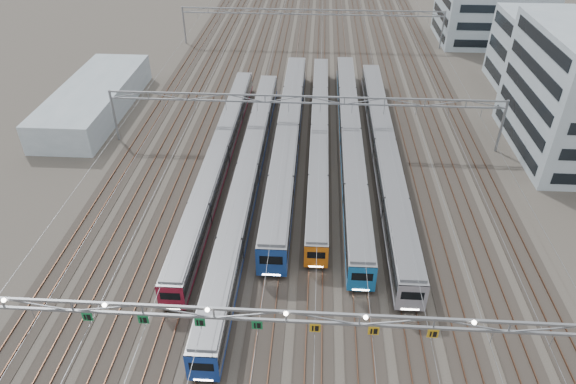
# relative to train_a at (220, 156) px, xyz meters

# --- Properties ---
(ground) EXTENTS (400.00, 400.00, 0.00)m
(ground) POSITION_rel_train_a_xyz_m (11.25, -32.81, -1.96)
(ground) COLOR #47423A
(ground) RESTS_ON ground
(track_bed) EXTENTS (54.00, 260.00, 5.42)m
(track_bed) POSITION_rel_train_a_xyz_m (11.25, 67.19, -0.47)
(track_bed) COLOR #2D2823
(track_bed) RESTS_ON ground
(train_a) EXTENTS (2.63, 53.33, 3.41)m
(train_a) POSITION_rel_train_a_xyz_m (0.00, 0.00, 0.00)
(train_a) COLOR black
(train_a) RESTS_ON ground
(train_b) EXTENTS (2.77, 59.25, 3.60)m
(train_b) POSITION_rel_train_a_xyz_m (4.50, -4.63, 0.10)
(train_b) COLOR black
(train_b) RESTS_ON ground
(train_c) EXTENTS (3.18, 54.40, 4.16)m
(train_c) POSITION_rel_train_a_xyz_m (9.00, 5.58, 0.37)
(train_c) COLOR black
(train_c) RESTS_ON ground
(train_d) EXTENTS (2.55, 54.68, 3.32)m
(train_d) POSITION_rel_train_a_xyz_m (13.50, 7.35, -0.05)
(train_d) COLOR black
(train_d) RESTS_ON ground
(train_e) EXTENTS (2.84, 57.99, 3.70)m
(train_e) POSITION_rel_train_a_xyz_m (18.00, 5.86, 0.14)
(train_e) COLOR black
(train_e) RESTS_ON ground
(train_f) EXTENTS (2.92, 56.20, 3.80)m
(train_f) POSITION_rel_train_a_xyz_m (22.50, 2.67, 0.19)
(train_f) COLOR black
(train_f) RESTS_ON ground
(gantry_near) EXTENTS (56.36, 0.61, 8.08)m
(gantry_near) POSITION_rel_train_a_xyz_m (11.20, -32.93, 5.13)
(gantry_near) COLOR gray
(gantry_near) RESTS_ON ground
(gantry_mid) EXTENTS (56.36, 0.36, 8.00)m
(gantry_mid) POSITION_rel_train_a_xyz_m (11.25, 7.19, 4.43)
(gantry_mid) COLOR gray
(gantry_mid) RESTS_ON ground
(gantry_far) EXTENTS (56.36, 0.36, 8.00)m
(gantry_far) POSITION_rel_train_a_xyz_m (11.25, 52.19, 4.43)
(gantry_far) COLOR gray
(gantry_far) RESTS_ON ground
(depot_bldg_mid) EXTENTS (14.00, 16.00, 12.95)m
(depot_bldg_mid) POSITION_rel_train_a_xyz_m (52.28, 31.62, 4.52)
(depot_bldg_mid) COLOR #9BAFB9
(depot_bldg_mid) RESTS_ON ground
(depot_bldg_north) EXTENTS (22.00, 18.00, 14.27)m
(depot_bldg_north) POSITION_rel_train_a_xyz_m (50.91, 58.86, 5.18)
(depot_bldg_north) COLOR #9BAFB9
(depot_bldg_north) RESTS_ON ground
(west_shed) EXTENTS (10.00, 30.00, 4.54)m
(west_shed) POSITION_rel_train_a_xyz_m (-23.65, 16.56, 0.31)
(west_shed) COLOR #9BAFB9
(west_shed) RESTS_ON ground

